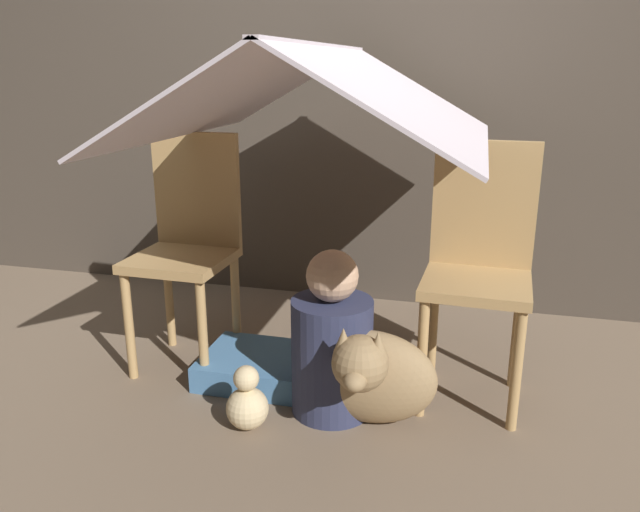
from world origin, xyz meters
The scene contains 9 objects.
ground_plane centered at (0.00, 0.00, 0.00)m, with size 8.80×8.80×0.00m, color #7A6651.
wall_back centered at (0.00, 1.04, 1.25)m, with size 7.00×0.05×2.50m.
chair_left centered at (-0.56, 0.15, 0.51)m, with size 0.38×0.38×0.93m.
chair_right centered at (0.57, 0.15, 0.51)m, with size 0.38×0.38×0.93m.
sheet_canopy centered at (0.00, 0.08, 1.09)m, with size 1.13×1.32×0.33m.
person_front centered at (0.09, -0.11, 0.25)m, with size 0.28×0.28×0.60m.
dog centered at (0.23, -0.18, 0.19)m, with size 0.46×0.40×0.42m.
floor_cushion centered at (-0.23, 0.05, 0.05)m, with size 0.45×0.36×0.10m.
plush_toy centered at (-0.16, -0.29, 0.09)m, with size 0.15×0.15×0.23m.
Camera 1 is at (0.54, -2.03, 1.19)m, focal length 35.00 mm.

